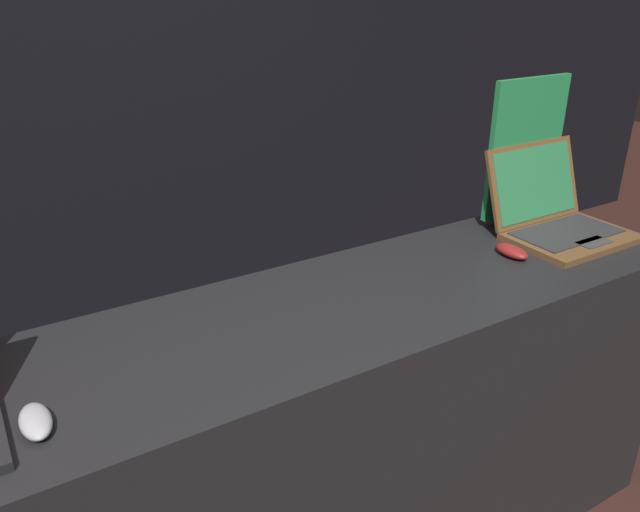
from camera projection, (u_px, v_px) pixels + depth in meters
name	position (u px, v px, depth m)	size (l,w,h in m)	color
wall_back	(113.00, 56.00, 2.77)	(8.00, 0.05, 2.80)	black
display_counter	(319.00, 456.00, 1.78)	(2.35, 0.56, 0.95)	black
mouse_front	(36.00, 421.00, 1.16)	(0.06, 0.12, 0.03)	#B2B2B7
laptop_back	(556.00, 215.00, 2.02)	(0.39, 0.36, 0.27)	brown
mouse_back	(512.00, 251.00, 1.88)	(0.06, 0.12, 0.03)	maroon
promo_stand_back	(525.00, 154.00, 2.08)	(0.33, 0.07, 0.48)	black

